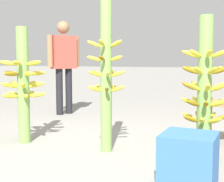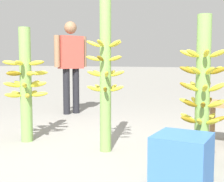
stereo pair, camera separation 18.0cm
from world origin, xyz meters
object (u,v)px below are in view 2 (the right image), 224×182
object	(u,v)px
banana_stalk_left	(26,83)
vendor_person	(71,59)
banana_stalk_right	(203,90)
produce_crate	(182,161)
banana_stalk_center	(105,74)

from	to	relation	value
banana_stalk_left	vendor_person	distance (m)	1.92
banana_stalk_right	produce_crate	bearing A→B (deg)	-91.23
produce_crate	banana_stalk_right	bearing A→B (deg)	88.77
vendor_person	banana_stalk_right	bearing A→B (deg)	-97.34
vendor_person	produce_crate	world-z (taller)	vendor_person
banana_stalk_center	produce_crate	world-z (taller)	banana_stalk_center
banana_stalk_left	vendor_person	size ratio (longest dim) A/B	0.81
banana_stalk_right	produce_crate	xyz separation A→B (m)	(-0.01, -0.56, -0.48)
vendor_person	banana_stalk_left	bearing A→B (deg)	-134.65
banana_stalk_center	produce_crate	distance (m)	1.23
vendor_person	produce_crate	size ratio (longest dim) A/B	4.10
banana_stalk_right	vendor_person	xyz separation A→B (m)	(-2.60, 1.64, 0.28)
banana_stalk_center	produce_crate	xyz separation A→B (m)	(0.94, -0.52, -0.60)
vendor_person	banana_stalk_center	bearing A→B (deg)	-110.69
produce_crate	banana_stalk_left	bearing A→B (deg)	167.59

